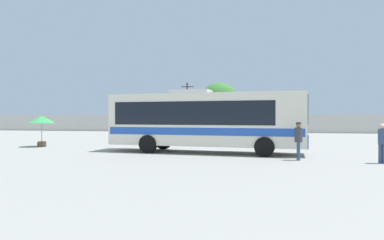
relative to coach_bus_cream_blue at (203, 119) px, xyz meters
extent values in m
plane|color=gray|center=(-0.17, 10.83, -1.94)|extent=(300.00, 300.00, 0.00)
cube|color=beige|center=(-0.17, 26.81, -0.76)|extent=(80.00, 0.30, 2.37)
cube|color=silver|center=(0.12, -0.01, -0.02)|extent=(11.34, 3.51, 2.96)
cube|color=black|center=(-0.43, 0.04, 0.33)|extent=(9.34, 3.37, 1.30)
cube|color=#2351B2|center=(0.12, -0.01, -0.67)|extent=(11.12, 3.51, 0.41)
cube|color=#19212D|center=(5.70, -0.50, 0.51)|extent=(0.24, 2.29, 1.54)
cube|color=#2351B2|center=(5.71, -0.50, -1.15)|extent=(0.28, 2.49, 0.71)
cube|color=#B2B2B2|center=(-0.71, 0.06, 1.58)|extent=(2.31, 1.59, 0.24)
cylinder|color=black|center=(3.68, 0.91, -1.42)|extent=(1.06, 0.39, 1.04)
cylinder|color=black|center=(3.47, -1.53, -1.42)|extent=(1.06, 0.39, 1.04)
cylinder|color=black|center=(-2.83, 1.48, -1.42)|extent=(1.06, 0.39, 1.04)
cylinder|color=black|center=(-3.04, -0.96, -1.42)|extent=(1.06, 0.39, 1.04)
cylinder|color=#33476B|center=(5.06, -2.57, -1.51)|extent=(0.16, 0.16, 0.87)
cylinder|color=#33476B|center=(5.04, -2.73, -1.51)|extent=(0.16, 0.16, 0.87)
cylinder|color=#38383D|center=(5.05, -2.65, -0.73)|extent=(0.40, 0.40, 0.69)
sphere|color=#8C6647|center=(5.05, -2.65, -0.27)|extent=(0.24, 0.24, 0.24)
cylinder|color=#262628|center=(5.05, -2.65, -0.16)|extent=(0.25, 0.25, 0.07)
cylinder|color=#33476B|center=(8.66, -3.14, -1.51)|extent=(0.16, 0.16, 0.86)
cylinder|color=#33476B|center=(8.52, -3.06, -1.51)|extent=(0.16, 0.16, 0.86)
cylinder|color=#33476B|center=(8.59, -3.10, -0.75)|extent=(0.49, 0.49, 0.68)
sphere|color=beige|center=(8.59, -3.10, -0.29)|extent=(0.23, 0.23, 0.23)
cylinder|color=gray|center=(-11.67, 1.66, -0.90)|extent=(0.05, 0.05, 2.10)
cone|color=green|center=(-11.67, 1.66, -0.05)|extent=(1.81, 1.81, 0.50)
cube|color=brown|center=(-11.67, 1.66, -1.76)|extent=(0.52, 0.52, 0.36)
cube|color=red|center=(-10.14, 22.40, -1.30)|extent=(4.41, 1.93, 0.65)
cube|color=black|center=(-10.35, 22.40, -0.71)|extent=(2.44, 1.73, 0.53)
cylinder|color=black|center=(-8.76, 23.24, -1.62)|extent=(0.65, 0.24, 0.64)
cylinder|color=black|center=(-8.81, 21.48, -1.62)|extent=(0.65, 0.24, 0.64)
cylinder|color=black|center=(-11.46, 23.32, -1.62)|extent=(0.65, 0.24, 0.64)
cylinder|color=black|center=(-11.51, 21.56, -1.62)|extent=(0.65, 0.24, 0.64)
cube|color=#B7BABF|center=(-4.25, 22.43, -1.30)|extent=(4.53, 1.88, 0.65)
cube|color=black|center=(-4.47, 22.43, -0.71)|extent=(2.50, 1.70, 0.53)
cylinder|color=black|center=(-2.87, 23.34, -1.62)|extent=(0.64, 0.23, 0.64)
cylinder|color=black|center=(-2.84, 21.58, -1.62)|extent=(0.64, 0.23, 0.64)
cylinder|color=black|center=(-5.66, 23.29, -1.62)|extent=(0.64, 0.23, 0.64)
cylinder|color=black|center=(-5.62, 21.53, -1.62)|extent=(0.64, 0.23, 0.64)
cube|color=#B7BABF|center=(2.89, 23.40, -1.30)|extent=(4.66, 2.18, 0.64)
cube|color=black|center=(2.66, 23.39, -0.73)|extent=(2.62, 1.86, 0.52)
cylinder|color=black|center=(4.21, 24.40, -1.62)|extent=(0.66, 0.27, 0.64)
cylinder|color=black|center=(4.36, 22.64, -1.62)|extent=(0.66, 0.27, 0.64)
cylinder|color=black|center=(1.42, 24.16, -1.62)|extent=(0.66, 0.27, 0.64)
cylinder|color=black|center=(1.57, 22.41, -1.62)|extent=(0.66, 0.27, 0.64)
cylinder|color=#4C3823|center=(-7.37, 29.52, 1.58)|extent=(0.24, 0.24, 7.05)
cube|color=#473321|center=(-7.37, 29.52, 4.51)|extent=(1.80, 0.25, 0.12)
cylinder|color=brown|center=(-12.30, 31.02, -0.75)|extent=(0.32, 0.32, 2.39)
ellipsoid|color=#38752D|center=(-12.30, 31.02, 1.57)|extent=(3.20, 3.20, 2.72)
cylinder|color=brown|center=(-3.04, 31.99, -0.40)|extent=(0.32, 0.32, 3.09)
ellipsoid|color=#38752D|center=(-3.04, 31.99, 2.99)|extent=(5.28, 5.28, 4.49)
cylinder|color=brown|center=(6.08, 30.22, -0.38)|extent=(0.32, 0.32, 3.14)
ellipsoid|color=#38752D|center=(6.08, 30.22, 2.32)|extent=(3.23, 3.23, 2.75)
camera|label=1|loc=(3.36, -19.86, 0.13)|focal=32.48mm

